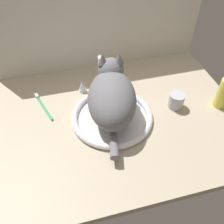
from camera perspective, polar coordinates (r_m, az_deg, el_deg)
The scene contains 8 objects.
countertop at distance 104.84cm, azimuth 1.78°, elevation -1.70°, with size 102.63×77.36×3.00cm, color #B7A88E.
backsplash_wall at distance 123.62cm, azimuth -3.32°, elevation 18.09°, with size 102.63×2.40×42.54cm, color silver.
sink_basin at distance 102.17cm, azimuth -0.00°, elevation -1.11°, with size 33.72×33.72×2.62cm.
faucet at distance 112.38cm, azimuth -2.53°, elevation 7.97°, with size 20.73×10.21×17.93cm.
cat at distance 96.32cm, azimuth -0.05°, elevation 3.97°, with size 24.63×39.85×20.82cm.
metal_jar at distance 109.39cm, azimuth 14.56°, elevation 2.65°, with size 6.60×6.60×6.85cm.
soap_pump_bottle at distance 113.76cm, azimuth 24.42°, elevation 4.10°, with size 5.47×5.47×19.04cm.
toothbrush at distance 111.45cm, azimuth -15.58°, elevation 1.34°, with size 6.99×17.75×1.70cm.
Camera 1 is at (-20.89, -67.41, 79.03)cm, focal length 39.64 mm.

